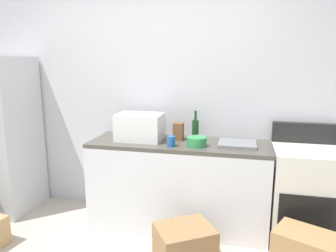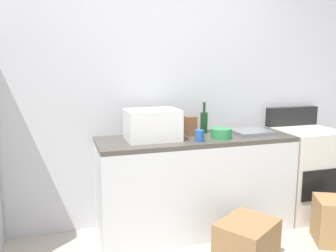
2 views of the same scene
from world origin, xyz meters
The scene contains 10 objects.
wall_back centered at (0.00, 1.55, 1.30)m, with size 5.00×0.10×2.60m, color silver.
kitchen_counter centered at (0.30, 1.20, 0.45)m, with size 1.80×0.60×0.90m.
stove_oven centered at (1.52, 1.21, 0.47)m, with size 0.60×0.61×1.10m.
microwave centered at (-0.11, 1.21, 1.04)m, with size 0.46×0.34×0.27m, color white.
sink_basin centered at (0.88, 1.20, 0.92)m, with size 0.36×0.32×0.03m, color slate.
wine_bottle centered at (0.45, 1.36, 1.01)m, with size 0.07×0.07×0.30m.
coffee_mug centered at (0.26, 1.02, 0.95)m, with size 0.08×0.08×0.10m, color #2659A5.
knife_block centered at (0.28, 1.29, 0.99)m, with size 0.10×0.10×0.18m, color brown.
mixing_bowl centered at (0.50, 1.09, 0.95)m, with size 0.19×0.19×0.09m, color #338C4C.
cardboard_box_medium centered at (0.48, 0.54, 0.17)m, with size 0.46×0.37×0.34m, color olive.
Camera 2 is at (-0.89, -1.74, 1.57)m, focal length 37.67 mm.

